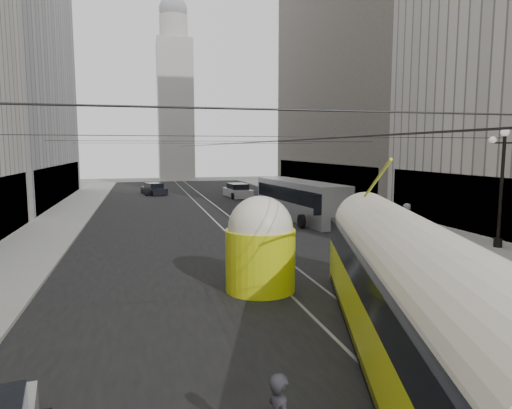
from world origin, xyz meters
TOP-DOWN VIEW (x-y plane):
  - road at (0.00, 32.50)m, footprint 20.00×85.00m
  - sidewalk_left at (-12.00, 36.00)m, footprint 4.00×72.00m
  - sidewalk_right at (12.00, 36.00)m, footprint 4.00×72.00m
  - rail_left at (-0.75, 32.50)m, footprint 0.12×85.00m
  - rail_right at (0.75, 32.50)m, footprint 0.12×85.00m
  - building_right_far at (20.00, 48.00)m, footprint 12.60×32.60m
  - distant_tower at (0.00, 80.00)m, footprint 6.00×6.00m
  - lamppost_right_mid at (12.60, 18.00)m, footprint 1.86×0.44m
  - catenary at (0.12, 31.49)m, footprint 25.00×72.00m
  - streetcar at (0.50, 7.45)m, footprint 7.04×16.29m
  - city_bus at (5.76, 30.79)m, footprint 3.69×11.90m
  - sedan_white_far at (4.34, 47.40)m, footprint 2.54×5.19m
  - sedan_dark_far at (-4.68, 53.01)m, footprint 3.11×4.78m
  - pedestrian_sidewalk_right at (10.50, 23.52)m, footprint 0.92×0.60m

SIDE VIEW (x-z plane):
  - road at x=0.00m, z-range -0.01..0.01m
  - rail_left at x=-0.75m, z-range -0.02..0.02m
  - rail_right at x=0.75m, z-range -0.02..0.02m
  - sidewalk_left at x=-12.00m, z-range 0.00..0.15m
  - sidewalk_right at x=12.00m, z-range 0.00..0.15m
  - sedan_dark_far at x=-4.68m, z-range -0.07..1.33m
  - sedan_white_far at x=4.34m, z-range -0.07..1.51m
  - pedestrian_sidewalk_right at x=10.50m, z-range 0.15..1.96m
  - city_bus at x=5.76m, z-range 0.14..3.11m
  - streetcar at x=0.50m, z-range -0.04..3.68m
  - lamppost_right_mid at x=12.60m, z-range 0.56..6.93m
  - catenary at x=0.12m, z-range 5.77..6.00m
  - distant_tower at x=0.00m, z-range -0.71..30.65m
  - building_right_far at x=20.00m, z-range 0.01..32.61m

